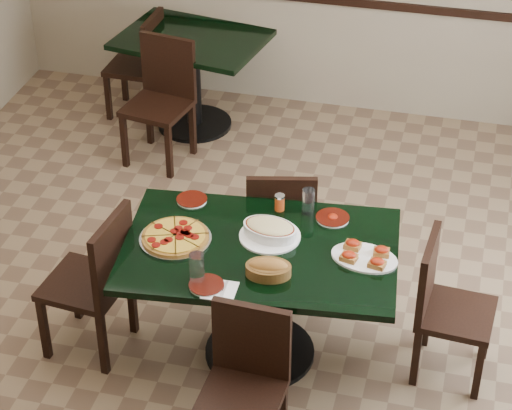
% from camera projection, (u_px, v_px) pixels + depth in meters
% --- Properties ---
extents(floor, '(5.50, 5.50, 0.00)m').
position_uv_depth(floor, '(235.00, 319.00, 5.91)').
color(floor, brown).
rests_on(floor, ground).
extents(room_shell, '(5.50, 5.50, 5.50)m').
position_uv_depth(room_shell, '(456.00, 36.00, 6.42)').
color(room_shell, white).
rests_on(room_shell, floor).
extents(main_table, '(1.53, 1.07, 0.75)m').
position_uv_depth(main_table, '(260.00, 275.00, 5.34)').
color(main_table, black).
rests_on(main_table, floor).
extents(back_table, '(1.17, 0.93, 0.75)m').
position_uv_depth(back_table, '(193.00, 65.00, 7.52)').
color(back_table, black).
rests_on(back_table, floor).
extents(chair_far, '(0.48, 0.48, 0.86)m').
position_uv_depth(chair_far, '(281.00, 223.00, 5.89)').
color(chair_far, black).
rests_on(chair_far, floor).
extents(chair_near, '(0.41, 0.41, 0.84)m').
position_uv_depth(chair_near, '(246.00, 377.00, 4.84)').
color(chair_near, black).
rests_on(chair_near, floor).
extents(chair_right, '(0.42, 0.42, 0.85)m').
position_uv_depth(chair_right, '(443.00, 302.00, 5.31)').
color(chair_right, black).
rests_on(chair_right, floor).
extents(chair_left, '(0.47, 0.47, 0.91)m').
position_uv_depth(chair_left, '(97.00, 277.00, 5.42)').
color(chair_left, black).
rests_on(chair_left, floor).
extents(back_chair_near, '(0.49, 0.49, 0.91)m').
position_uv_depth(back_chair_near, '(162.00, 93.00, 7.17)').
color(back_chair_near, black).
rests_on(back_chair_near, floor).
extents(back_chair_left, '(0.40, 0.40, 0.84)m').
position_uv_depth(back_chair_left, '(143.00, 60.00, 7.71)').
color(back_chair_left, black).
rests_on(back_chair_left, floor).
extents(pepperoni_pizza, '(0.39, 0.39, 0.04)m').
position_uv_depth(pepperoni_pizza, '(175.00, 237.00, 5.29)').
color(pepperoni_pizza, silver).
rests_on(pepperoni_pizza, main_table).
extents(lasagna_casserole, '(0.33, 0.33, 0.09)m').
position_uv_depth(lasagna_casserole, '(270.00, 230.00, 5.29)').
color(lasagna_casserole, white).
rests_on(lasagna_casserole, main_table).
extents(bread_basket, '(0.26, 0.20, 0.10)m').
position_uv_depth(bread_basket, '(268.00, 269.00, 5.02)').
color(bread_basket, brown).
rests_on(bread_basket, main_table).
extents(bruschetta_platter, '(0.39, 0.30, 0.05)m').
position_uv_depth(bruschetta_platter, '(365.00, 255.00, 5.14)').
color(bruschetta_platter, white).
rests_on(bruschetta_platter, main_table).
extents(side_plate_near, '(0.18, 0.18, 0.02)m').
position_uv_depth(side_plate_near, '(206.00, 285.00, 4.97)').
color(side_plate_near, white).
rests_on(side_plate_near, main_table).
extents(side_plate_far_r, '(0.19, 0.19, 0.03)m').
position_uv_depth(side_plate_far_r, '(333.00, 218.00, 5.45)').
color(side_plate_far_r, white).
rests_on(side_plate_far_r, main_table).
extents(side_plate_far_l, '(0.17, 0.17, 0.02)m').
position_uv_depth(side_plate_far_l, '(192.00, 200.00, 5.60)').
color(side_plate_far_l, white).
rests_on(side_plate_far_l, main_table).
extents(napkin_setting, '(0.17, 0.17, 0.01)m').
position_uv_depth(napkin_setting, '(220.00, 290.00, 4.94)').
color(napkin_setting, white).
rests_on(napkin_setting, main_table).
extents(water_glass_a, '(0.07, 0.07, 0.15)m').
position_uv_depth(water_glass_a, '(308.00, 201.00, 5.46)').
color(water_glass_a, white).
rests_on(water_glass_a, main_table).
extents(water_glass_b, '(0.08, 0.08, 0.16)m').
position_uv_depth(water_glass_b, '(197.00, 268.00, 4.96)').
color(water_glass_b, white).
rests_on(water_glass_b, main_table).
extents(pepper_shaker, '(0.06, 0.06, 0.10)m').
position_uv_depth(pepper_shaker, '(280.00, 202.00, 5.50)').
color(pepper_shaker, '#C53C15').
rests_on(pepper_shaker, main_table).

